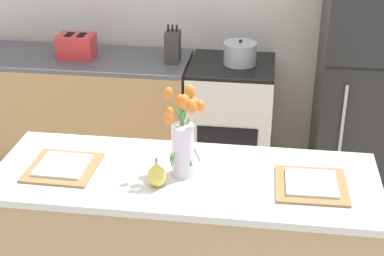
% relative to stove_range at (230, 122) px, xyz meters
% --- Properties ---
extents(kitchen_island, '(1.80, 0.66, 0.93)m').
position_rel_stove_range_xyz_m(kitchen_island, '(-0.10, -1.60, 0.01)').
color(kitchen_island, tan).
rests_on(kitchen_island, ground_plane).
extents(back_counter, '(1.68, 0.60, 0.91)m').
position_rel_stove_range_xyz_m(back_counter, '(-1.16, 0.00, 0.00)').
color(back_counter, tan).
rests_on(back_counter, ground_plane).
extents(stove_range, '(0.60, 0.61, 0.91)m').
position_rel_stove_range_xyz_m(stove_range, '(0.00, 0.00, 0.00)').
color(stove_range, silver).
rests_on(stove_range, ground_plane).
extents(refrigerator, '(0.68, 0.67, 1.66)m').
position_rel_stove_range_xyz_m(refrigerator, '(0.95, 0.00, 0.37)').
color(refrigerator, black).
rests_on(refrigerator, ground_plane).
extents(flower_vase, '(0.18, 0.17, 0.43)m').
position_rel_stove_range_xyz_m(flower_vase, '(-0.11, -1.59, 0.66)').
color(flower_vase, silver).
rests_on(flower_vase, kitchen_island).
extents(pear_figurine, '(0.09, 0.09, 0.14)m').
position_rel_stove_range_xyz_m(pear_figurine, '(-0.21, -1.71, 0.53)').
color(pear_figurine, '#E5CC4C').
rests_on(pear_figurine, kitchen_island).
extents(plate_setting_left, '(0.32, 0.32, 0.02)m').
position_rel_stove_range_xyz_m(plate_setting_left, '(-0.68, -1.63, 0.48)').
color(plate_setting_left, olive).
rests_on(plate_setting_left, kitchen_island).
extents(plate_setting_right, '(0.32, 0.32, 0.02)m').
position_rel_stove_range_xyz_m(plate_setting_right, '(0.48, -1.63, 0.48)').
color(plate_setting_right, olive).
rests_on(plate_setting_right, kitchen_island).
extents(toaster, '(0.28, 0.18, 0.17)m').
position_rel_stove_range_xyz_m(toaster, '(-1.13, -0.01, 0.54)').
color(toaster, red).
rests_on(toaster, back_counter).
extents(cooking_pot, '(0.24, 0.24, 0.18)m').
position_rel_stove_range_xyz_m(cooking_pot, '(0.05, 0.01, 0.53)').
color(cooking_pot, '#B2B5B7').
rests_on(cooking_pot, stove_range).
extents(knife_block, '(0.10, 0.14, 0.27)m').
position_rel_stove_range_xyz_m(knife_block, '(-0.42, -0.01, 0.57)').
color(knife_block, '#3D3833').
rests_on(knife_block, back_counter).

